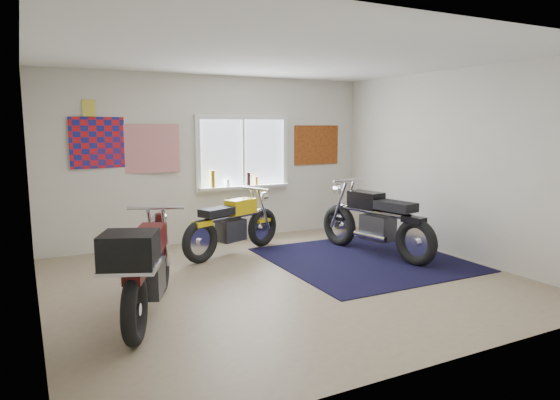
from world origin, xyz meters
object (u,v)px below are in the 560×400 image
black_chrome_bike (375,223)px  maroon_tourer (145,268)px  navy_rug (364,259)px  yellow_triumph (233,226)px

black_chrome_bike → maroon_tourer: size_ratio=1.08×
navy_rug → black_chrome_bike: black_chrome_bike is taller
yellow_triumph → black_chrome_bike: bearing=-51.3°
black_chrome_bike → maroon_tourer: 3.70m
maroon_tourer → yellow_triumph: bearing=-17.4°
navy_rug → maroon_tourer: 3.41m
maroon_tourer → black_chrome_bike: bearing=-51.3°
yellow_triumph → maroon_tourer: maroon_tourer is taller
yellow_triumph → black_chrome_bike: size_ratio=0.85×
maroon_tourer → navy_rug: bearing=-52.4°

